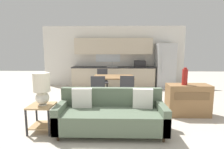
{
  "coord_description": "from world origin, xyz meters",
  "views": [
    {
      "loc": [
        0.13,
        -3.39,
        1.64
      ],
      "look_at": [
        0.01,
        1.5,
        0.95
      ],
      "focal_mm": 28.0,
      "sensor_mm": 36.0,
      "label": 1
    }
  ],
  "objects_px": {
    "refrigerator": "(165,66)",
    "credenza": "(188,100)",
    "dining_chair_near_left": "(98,90)",
    "dining_chair_far_left": "(103,80)",
    "dining_chair_near_right": "(127,90)",
    "dining_table": "(114,78)",
    "vase": "(185,77)",
    "side_table": "(42,113)",
    "couch": "(111,115)",
    "table_lamp": "(42,87)"
  },
  "relations": [
    {
      "from": "refrigerator",
      "to": "table_lamp",
      "type": "xyz_separation_m",
      "value": [
        -3.58,
        -4.28,
        -0.04
      ]
    },
    {
      "from": "table_lamp",
      "to": "dining_chair_near_left",
      "type": "bearing_deg",
      "value": 58.49
    },
    {
      "from": "couch",
      "to": "credenza",
      "type": "relative_size",
      "value": 2.06
    },
    {
      "from": "dining_chair_near_left",
      "to": "dining_chair_far_left",
      "type": "distance_m",
      "value": 1.68
    },
    {
      "from": "dining_table",
      "to": "couch",
      "type": "distance_m",
      "value": 2.39
    },
    {
      "from": "side_table",
      "to": "dining_chair_near_left",
      "type": "relative_size",
      "value": 0.6
    },
    {
      "from": "side_table",
      "to": "vase",
      "type": "relative_size",
      "value": 1.28
    },
    {
      "from": "dining_chair_near_left",
      "to": "dining_chair_far_left",
      "type": "xyz_separation_m",
      "value": [
        -0.01,
        1.68,
        0.0
      ]
    },
    {
      "from": "dining_chair_near_left",
      "to": "dining_chair_near_right",
      "type": "distance_m",
      "value": 0.84
    },
    {
      "from": "refrigerator",
      "to": "dining_chair_near_right",
      "type": "xyz_separation_m",
      "value": [
        -1.79,
        -2.65,
        -0.46
      ]
    },
    {
      "from": "couch",
      "to": "dining_chair_near_right",
      "type": "bearing_deg",
      "value": 75.04
    },
    {
      "from": "table_lamp",
      "to": "dining_chair_near_right",
      "type": "height_order",
      "value": "table_lamp"
    },
    {
      "from": "refrigerator",
      "to": "dining_table",
      "type": "xyz_separation_m",
      "value": [
        -2.2,
        -1.87,
        -0.26
      ]
    },
    {
      "from": "dining_table",
      "to": "vase",
      "type": "distance_m",
      "value": 2.32
    },
    {
      "from": "dining_table",
      "to": "credenza",
      "type": "xyz_separation_m",
      "value": [
        1.89,
        -1.44,
        -0.3
      ]
    },
    {
      "from": "dining_chair_near_right",
      "to": "credenza",
      "type": "bearing_deg",
      "value": 163.71
    },
    {
      "from": "vase",
      "to": "dining_chair_near_right",
      "type": "xyz_separation_m",
      "value": [
        -1.36,
        0.7,
        -0.49
      ]
    },
    {
      "from": "side_table",
      "to": "credenza",
      "type": "xyz_separation_m",
      "value": [
        3.3,
        0.96,
        0.03
      ]
    },
    {
      "from": "credenza",
      "to": "dining_chair_far_left",
      "type": "relative_size",
      "value": 1.12
    },
    {
      "from": "credenza",
      "to": "dining_chair_near_left",
      "type": "height_order",
      "value": "dining_chair_near_left"
    },
    {
      "from": "credenza",
      "to": "dining_chair_near_right",
      "type": "xyz_separation_m",
      "value": [
        -1.48,
        0.66,
        0.1
      ]
    },
    {
      "from": "refrigerator",
      "to": "couch",
      "type": "bearing_deg",
      "value": -117.57
    },
    {
      "from": "dining_chair_near_left",
      "to": "dining_chair_far_left",
      "type": "height_order",
      "value": "same"
    },
    {
      "from": "couch",
      "to": "vase",
      "type": "height_order",
      "value": "vase"
    },
    {
      "from": "dining_table",
      "to": "vase",
      "type": "relative_size",
      "value": 3.09
    },
    {
      "from": "refrigerator",
      "to": "credenza",
      "type": "bearing_deg",
      "value": -95.37
    },
    {
      "from": "couch",
      "to": "dining_chair_far_left",
      "type": "height_order",
      "value": "dining_chair_far_left"
    },
    {
      "from": "dining_chair_far_left",
      "to": "credenza",
      "type": "bearing_deg",
      "value": -51.02
    },
    {
      "from": "dining_table",
      "to": "side_table",
      "type": "height_order",
      "value": "dining_table"
    },
    {
      "from": "dining_chair_far_left",
      "to": "dining_chair_near_right",
      "type": "xyz_separation_m",
      "value": [
        0.85,
        -1.6,
        0.0
      ]
    },
    {
      "from": "table_lamp",
      "to": "vase",
      "type": "relative_size",
      "value": 1.52
    },
    {
      "from": "couch",
      "to": "dining_chair_near_left",
      "type": "xyz_separation_m",
      "value": [
        -0.41,
        1.51,
        0.15
      ]
    },
    {
      "from": "refrigerator",
      "to": "dining_table",
      "type": "distance_m",
      "value": 2.9
    },
    {
      "from": "table_lamp",
      "to": "dining_chair_near_right",
      "type": "xyz_separation_m",
      "value": [
        1.79,
        1.64,
        -0.41
      ]
    },
    {
      "from": "vase",
      "to": "refrigerator",
      "type": "bearing_deg",
      "value": 82.65
    },
    {
      "from": "refrigerator",
      "to": "dining_chair_far_left",
      "type": "bearing_deg",
      "value": -158.27
    },
    {
      "from": "credenza",
      "to": "dining_chair_near_right",
      "type": "distance_m",
      "value": 1.62
    },
    {
      "from": "couch",
      "to": "vase",
      "type": "bearing_deg",
      "value": 26.62
    },
    {
      "from": "dining_chair_near_left",
      "to": "dining_chair_far_left",
      "type": "relative_size",
      "value": 1.0
    },
    {
      "from": "refrigerator",
      "to": "dining_chair_near_left",
      "type": "distance_m",
      "value": 3.81
    },
    {
      "from": "couch",
      "to": "refrigerator",
      "type": "bearing_deg",
      "value": 62.43
    },
    {
      "from": "dining_chair_far_left",
      "to": "dining_chair_near_right",
      "type": "height_order",
      "value": "same"
    },
    {
      "from": "refrigerator",
      "to": "couch",
      "type": "relative_size",
      "value": 0.9
    },
    {
      "from": "dining_chair_near_left",
      "to": "table_lamp",
      "type": "bearing_deg",
      "value": 56.93
    },
    {
      "from": "refrigerator",
      "to": "vase",
      "type": "xyz_separation_m",
      "value": [
        -0.43,
        -3.35,
        0.03
      ]
    },
    {
      "from": "vase",
      "to": "dining_chair_near_left",
      "type": "xyz_separation_m",
      "value": [
        -2.19,
        0.62,
        -0.49
      ]
    },
    {
      "from": "dining_chair_near_right",
      "to": "table_lamp",
      "type": "bearing_deg",
      "value": 50.29
    },
    {
      "from": "dining_table",
      "to": "dining_chair_near_left",
      "type": "bearing_deg",
      "value": -116.12
    },
    {
      "from": "dining_table",
      "to": "couch",
      "type": "relative_size",
      "value": 0.63
    },
    {
      "from": "side_table",
      "to": "table_lamp",
      "type": "xyz_separation_m",
      "value": [
        0.03,
        -0.02,
        0.54
      ]
    }
  ]
}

